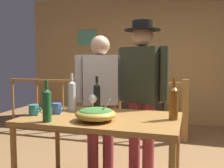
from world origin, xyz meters
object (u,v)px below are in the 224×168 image
wine_glass (93,100)px  mug_blue (57,108)px  mug_teal (34,110)px  person_standing_left (100,92)px  wine_bottle_amber (174,102)px  tv_console (141,113)px  salad_bowl (96,114)px  wine_bottle_clear (72,95)px  stair_railing (116,100)px  framed_picture (87,38)px  wine_bottle_dark (97,96)px  wine_bottle_green (47,104)px  serving_table (101,125)px  person_standing_right (142,84)px  flat_screen_tv (141,90)px

wine_glass → mug_blue: (-0.29, -0.18, -0.07)m
mug_teal → person_standing_left: (0.36, 0.78, 0.08)m
wine_glass → wine_bottle_amber: size_ratio=0.49×
tv_console → wine_bottle_amber: bearing=-74.3°
salad_bowl → wine_bottle_clear: size_ratio=0.91×
tv_console → stair_railing: bearing=-106.2°
salad_bowl → person_standing_left: person_standing_left is taller
framed_picture → mug_blue: (1.04, -3.28, -0.95)m
person_standing_left → wine_bottle_dark: bearing=83.4°
wine_glass → wine_bottle_dark: 0.12m
wine_bottle_green → mug_blue: bearing=104.8°
serving_table → wine_bottle_amber: wine_bottle_amber is taller
wine_bottle_amber → person_standing_right: size_ratio=0.20×
tv_console → mug_blue: 3.06m
salad_bowl → wine_bottle_amber: 0.66m
wine_bottle_green → mug_teal: size_ratio=2.73×
flat_screen_tv → wine_bottle_amber: size_ratio=1.40×
wine_bottle_amber → person_standing_right: 0.71m
salad_bowl → framed_picture: bearing=113.3°
tv_console → person_standing_right: size_ratio=0.52×
wine_bottle_clear → mug_blue: size_ratio=3.01×
framed_picture → person_standing_left: (1.23, -2.61, -0.87)m
person_standing_right → tv_console: bearing=-58.3°
mug_blue → person_standing_right: person_standing_right is taller
wine_glass → person_standing_left: 0.50m
stair_railing → salad_bowl: bearing=-78.2°
tv_console → wine_glass: 2.89m
stair_railing → mug_blue: (0.02, -2.09, 0.22)m
wine_bottle_green → wine_bottle_dark: wine_bottle_dark is taller
flat_screen_tv → wine_bottle_clear: 2.79m
wine_bottle_dark → stair_railing: bearing=99.8°
stair_railing → wine_bottle_green: size_ratio=9.88×
wine_bottle_amber → mug_teal: (-1.23, -0.18, -0.10)m
framed_picture → serving_table: 3.74m
serving_table → person_standing_right: size_ratio=0.80×
framed_picture → person_standing_right: 3.21m
serving_table → person_standing_right: (0.24, 0.66, 0.32)m
wine_bottle_dark → salad_bowl: bearing=-71.0°
person_standing_right → wine_bottle_clear: bearing=59.3°
person_standing_left → serving_table: bearing=89.2°
stair_railing → flat_screen_tv: (0.26, 0.87, 0.09)m
framed_picture → stair_railing: (1.01, -1.19, -1.17)m
mug_teal → wine_bottle_dark: bearing=42.0°
framed_picture → flat_screen_tv: framed_picture is taller
stair_railing → tv_console: size_ratio=3.71×
flat_screen_tv → wine_bottle_amber: 3.01m
serving_table → person_standing_left: (-0.24, 0.66, 0.21)m
wine_bottle_clear → wine_bottle_green: bearing=-88.4°
stair_railing → wine_glass: bearing=-80.7°
framed_picture → mug_blue: bearing=-72.4°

